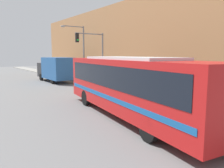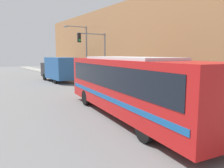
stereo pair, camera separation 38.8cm
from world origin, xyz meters
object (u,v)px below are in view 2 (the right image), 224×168
Objects in this scene: delivery_truck at (59,68)px; parking_meter at (125,81)px; fire_hydrant at (186,97)px; pedestrian_near_corner at (124,77)px; traffic_light_pole at (96,50)px; street_lamp at (83,48)px; city_bus at (128,83)px.

parking_meter is (2.60, -10.37, -0.69)m from delivery_truck.
fire_hydrant is at bearing -81.47° from delivery_truck.
traffic_light_pole is at bearing 133.29° from pedestrian_near_corner.
delivery_truck is 3.87× the size of pedestrian_near_corner.
traffic_light_pole is 0.83× the size of street_lamp.
traffic_light_pole reaches higher than parking_meter.
street_lamp is (0.75, 4.39, 0.27)m from traffic_light_pole.
traffic_light_pole is at bearing -99.69° from street_lamp.
city_bus is 6.81× the size of pedestrian_near_corner.
fire_hydrant is 0.40× the size of pedestrian_near_corner.
traffic_light_pole reaches higher than delivery_truck.
city_bus is at bearing -179.44° from fire_hydrant.
traffic_light_pole is (-0.95, 10.70, 3.41)m from fire_hydrant.
parking_meter is (5.19, 7.02, -0.94)m from city_bus.
city_bus is at bearing -108.24° from street_lamp.
fire_hydrant is 0.60× the size of parking_meter.
street_lamp is (-0.20, 15.10, 3.69)m from fire_hydrant.
parking_meter is at bearing 90.00° from fire_hydrant.
delivery_truck is 5.85× the size of parking_meter.
pedestrian_near_corner is at bearing -46.71° from traffic_light_pole.
parking_meter is 1.92m from pedestrian_near_corner.
delivery_truck reaches higher than parking_meter.
delivery_truck is 9.55m from pedestrian_near_corner.
city_bus reaches higher than pedestrian_near_corner.
delivery_truck reaches higher than fire_hydrant.
pedestrian_near_corner is (1.09, 1.58, 0.11)m from parking_meter.
city_bus is 10.30× the size of parking_meter.
delivery_truck is 17.56m from fire_hydrant.
pedestrian_near_corner is at bearing 82.73° from fire_hydrant.
city_bus is 1.76× the size of delivery_truck.
city_bus reaches higher than fire_hydrant.
delivery_truck is at bearing 90.13° from city_bus.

